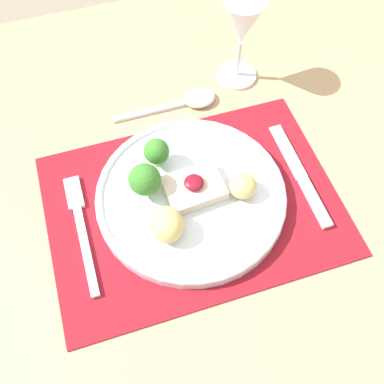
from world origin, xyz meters
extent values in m
plane|color=gray|center=(0.00, 0.00, 0.00)|extent=(8.00, 8.00, 0.00)
cube|color=tan|center=(0.00, 0.00, 0.75)|extent=(1.35, 1.04, 0.03)
cylinder|color=tan|center=(0.61, 0.45, 0.37)|extent=(0.06, 0.06, 0.73)
cube|color=maroon|center=(0.00, 0.00, 0.76)|extent=(0.44, 0.32, 0.00)
cylinder|color=silver|center=(0.00, 0.01, 0.77)|extent=(0.29, 0.29, 0.02)
torus|color=silver|center=(0.00, 0.01, 0.78)|extent=(0.29, 0.29, 0.01)
cube|color=beige|center=(0.01, 0.01, 0.79)|extent=(0.09, 0.07, 0.02)
ellipsoid|color=maroon|center=(0.01, 0.01, 0.81)|extent=(0.03, 0.03, 0.01)
cylinder|color=#84B256|center=(-0.06, 0.03, 0.79)|extent=(0.01, 0.01, 0.02)
sphere|color=#387A28|center=(-0.06, 0.03, 0.82)|extent=(0.05, 0.05, 0.05)
cylinder|color=#84B256|center=(-0.03, 0.08, 0.79)|extent=(0.01, 0.01, 0.02)
sphere|color=#387A28|center=(-0.03, 0.08, 0.81)|extent=(0.04, 0.04, 0.04)
ellipsoid|color=#DBBC6B|center=(0.07, -0.01, 0.80)|extent=(0.05, 0.05, 0.03)
ellipsoid|color=#DBBC6B|center=(-0.05, -0.04, 0.80)|extent=(0.05, 0.06, 0.04)
cube|color=silver|center=(-0.17, -0.03, 0.77)|extent=(0.01, 0.14, 0.01)
cube|color=silver|center=(-0.17, 0.07, 0.77)|extent=(0.02, 0.06, 0.01)
cube|color=silver|center=(0.18, -0.06, 0.77)|extent=(0.02, 0.09, 0.01)
cube|color=silver|center=(0.18, 0.05, 0.77)|extent=(0.02, 0.11, 0.00)
cube|color=silver|center=(-0.01, 0.20, 0.77)|extent=(0.13, 0.01, 0.01)
ellipsoid|color=silver|center=(0.08, 0.20, 0.77)|extent=(0.06, 0.05, 0.02)
cylinder|color=white|center=(0.16, 0.24, 0.77)|extent=(0.07, 0.07, 0.01)
cylinder|color=white|center=(0.16, 0.24, 0.80)|extent=(0.01, 0.01, 0.07)
cone|color=white|center=(0.16, 0.24, 0.88)|extent=(0.07, 0.07, 0.08)
camera|label=1|loc=(-0.10, -0.32, 1.36)|focal=42.00mm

